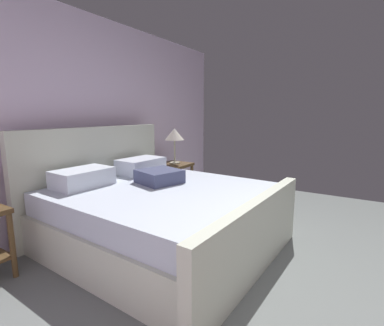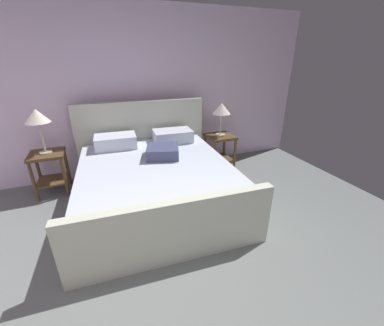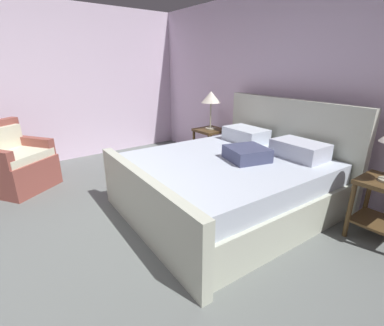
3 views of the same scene
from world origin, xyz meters
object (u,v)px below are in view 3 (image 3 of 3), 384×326
object	(u,v)px
armchair	(14,164)
nightstand_right	(383,201)
table_lamp_left	(211,98)
bed	(230,180)
nightstand_left	(210,141)

from	to	relation	value
armchair	nightstand_right	bearing A→B (deg)	36.99
table_lamp_left	bed	bearing A→B (deg)	-32.06
nightstand_left	armchair	size ratio (longest dim) A/B	0.60
nightstand_left	table_lamp_left	xyz separation A→B (m)	(-0.00, 0.00, 0.69)
bed	armchair	bearing A→B (deg)	-138.41
table_lamp_left	armchair	world-z (taller)	table_lamp_left
nightstand_left	armchair	world-z (taller)	armchair
table_lamp_left	armchair	bearing A→B (deg)	-107.08
nightstand_right	armchair	bearing A→B (deg)	-143.01
nightstand_right	table_lamp_left	xyz separation A→B (m)	(-2.60, 0.13, 0.69)
nightstand_left	table_lamp_left	size ratio (longest dim) A/B	1.00
bed	table_lamp_left	size ratio (longest dim) A/B	3.69
bed	table_lamp_left	bearing A→B (deg)	147.94
bed	armchair	xyz separation A→B (m)	(-2.14, -1.90, 0.00)
bed	table_lamp_left	world-z (taller)	table_lamp_left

